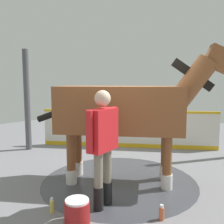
# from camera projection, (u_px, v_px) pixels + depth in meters

# --- Properties ---
(ground_plane) EXTENTS (16.00, 16.00, 0.02)m
(ground_plane) POSITION_uv_depth(u_px,v_px,m) (118.00, 178.00, 4.96)
(ground_plane) COLOR gray
(wet_patch) EXTENTS (2.92, 2.92, 0.00)m
(wet_patch) POSITION_uv_depth(u_px,v_px,m) (119.00, 181.00, 4.78)
(wet_patch) COLOR #42444C
(wet_patch) RESTS_ON ground
(barrier_wall) EXTENTS (3.97, 3.13, 1.07)m
(barrier_wall) POSITION_uv_depth(u_px,v_px,m) (128.00, 130.00, 7.18)
(barrier_wall) COLOR silver
(barrier_wall) RESTS_ON ground
(roof_post_far) EXTENTS (0.16, 0.16, 2.75)m
(roof_post_far) POSITION_uv_depth(u_px,v_px,m) (27.00, 100.00, 6.87)
(roof_post_far) COLOR #4C4C51
(roof_post_far) RESTS_ON ground
(horse) EXTENTS (3.02, 2.43, 2.52)m
(horse) POSITION_uv_depth(u_px,v_px,m) (127.00, 110.00, 4.59)
(horse) COLOR brown
(horse) RESTS_ON ground
(handler) EXTENTS (0.32, 0.69, 1.76)m
(handler) POSITION_uv_depth(u_px,v_px,m) (103.00, 140.00, 3.69)
(handler) COLOR black
(handler) RESTS_ON ground
(wash_bucket) EXTENTS (0.35, 0.35, 0.33)m
(wash_bucket) POSITION_uv_depth(u_px,v_px,m) (77.00, 211.00, 3.35)
(wash_bucket) COLOR maroon
(wash_bucket) RESTS_ON ground
(bottle_shampoo) EXTENTS (0.06, 0.06, 0.22)m
(bottle_shampoo) POSITION_uv_depth(u_px,v_px,m) (52.00, 206.00, 3.62)
(bottle_shampoo) COLOR #D8CC4C
(bottle_shampoo) RESTS_ON ground
(bottle_spray) EXTENTS (0.07, 0.07, 0.22)m
(bottle_spray) POSITION_uv_depth(u_px,v_px,m) (162.00, 213.00, 3.43)
(bottle_spray) COLOR #CC5933
(bottle_spray) RESTS_ON ground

